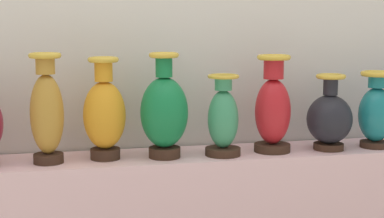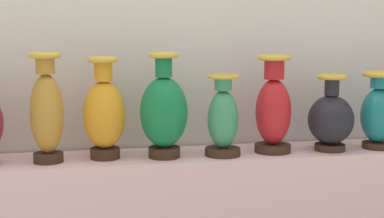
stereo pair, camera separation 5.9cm
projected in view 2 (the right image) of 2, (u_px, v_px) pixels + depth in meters
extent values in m
cylinder|color=#382319|center=(48.00, 157.00, 2.15)|extent=(0.11, 0.11, 0.04)
ellipsoid|color=#B27F2D|center=(47.00, 114.00, 2.13)|extent=(0.12, 0.12, 0.30)
cylinder|color=#B27F2D|center=(45.00, 65.00, 2.10)|extent=(0.07, 0.07, 0.07)
torus|color=gold|center=(45.00, 55.00, 2.10)|extent=(0.12, 0.12, 0.02)
cylinder|color=#382319|center=(105.00, 153.00, 2.22)|extent=(0.11, 0.11, 0.04)
ellipsoid|color=orange|center=(104.00, 115.00, 2.19)|extent=(0.16, 0.16, 0.26)
cylinder|color=orange|center=(103.00, 70.00, 2.17)|extent=(0.07, 0.07, 0.08)
torus|color=gold|center=(103.00, 59.00, 2.16)|extent=(0.12, 0.12, 0.02)
cylinder|color=#382319|center=(164.00, 152.00, 2.23)|extent=(0.12, 0.12, 0.04)
ellipsoid|color=#14723D|center=(164.00, 112.00, 2.21)|extent=(0.19, 0.19, 0.28)
cylinder|color=#14723D|center=(164.00, 66.00, 2.19)|extent=(0.07, 0.07, 0.09)
torus|color=gold|center=(163.00, 55.00, 2.18)|extent=(0.12, 0.12, 0.02)
cylinder|color=#382319|center=(223.00, 152.00, 2.27)|extent=(0.14, 0.14, 0.03)
ellipsoid|color=#388C60|center=(223.00, 119.00, 2.25)|extent=(0.12, 0.12, 0.23)
cylinder|color=#388C60|center=(223.00, 83.00, 2.23)|extent=(0.07, 0.07, 0.06)
torus|color=gold|center=(223.00, 76.00, 2.23)|extent=(0.13, 0.13, 0.02)
cylinder|color=#382319|center=(273.00, 148.00, 2.33)|extent=(0.15, 0.15, 0.03)
ellipsoid|color=red|center=(273.00, 112.00, 2.31)|extent=(0.15, 0.15, 0.27)
cylinder|color=red|center=(274.00, 68.00, 2.28)|extent=(0.08, 0.08, 0.09)
torus|color=gold|center=(274.00, 57.00, 2.28)|extent=(0.14, 0.14, 0.02)
cylinder|color=#382319|center=(330.00, 147.00, 2.36)|extent=(0.13, 0.13, 0.03)
ellipsoid|color=black|center=(331.00, 120.00, 2.35)|extent=(0.19, 0.19, 0.20)
cylinder|color=black|center=(332.00, 86.00, 2.33)|extent=(0.06, 0.06, 0.08)
torus|color=gold|center=(332.00, 77.00, 2.32)|extent=(0.12, 0.12, 0.02)
cylinder|color=#382319|center=(377.00, 145.00, 2.41)|extent=(0.12, 0.12, 0.03)
ellipsoid|color=#19727A|center=(378.00, 115.00, 2.39)|extent=(0.15, 0.15, 0.23)
cylinder|color=#19727A|center=(380.00, 81.00, 2.37)|extent=(0.08, 0.08, 0.06)
torus|color=gold|center=(380.00, 74.00, 2.36)|extent=(0.14, 0.14, 0.02)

